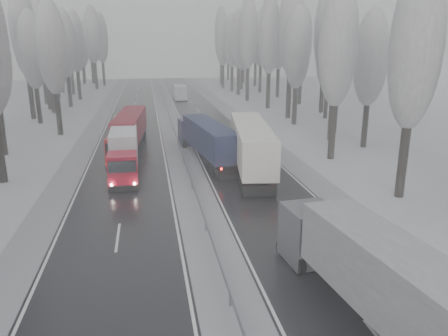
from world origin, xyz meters
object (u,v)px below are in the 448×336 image
object	(u,v)px
truck_grey_tarp	(395,289)
truck_red_white	(125,143)
truck_red_red	(129,130)
box_truck_distant	(180,92)
truck_cream_box	(250,143)
truck_blue_box	(206,138)

from	to	relation	value
truck_grey_tarp	truck_red_white	bearing A→B (deg)	105.06
truck_grey_tarp	truck_red_red	bearing A→B (deg)	101.28
box_truck_distant	truck_red_white	bearing A→B (deg)	-100.49
truck_grey_tarp	truck_cream_box	bearing A→B (deg)	83.02
truck_grey_tarp	truck_blue_box	size ratio (longest dim) A/B	1.06
truck_red_red	box_truck_distant	bearing A→B (deg)	83.63
box_truck_distant	truck_red_white	size ratio (longest dim) A/B	0.53
truck_grey_tarp	truck_blue_box	world-z (taller)	truck_grey_tarp
truck_red_red	truck_cream_box	bearing A→B (deg)	-35.22
truck_grey_tarp	truck_blue_box	xyz separation A→B (m)	(-3.24, 28.20, -0.13)
truck_blue_box	truck_cream_box	distance (m)	5.60
truck_blue_box	truck_red_red	distance (m)	8.78
truck_cream_box	box_truck_distant	distance (m)	52.06
truck_grey_tarp	truck_cream_box	distance (m)	23.71
box_truck_distant	truck_red_red	bearing A→B (deg)	-101.50
truck_blue_box	box_truck_distant	bearing A→B (deg)	80.90
truck_blue_box	truck_red_red	xyz separation A→B (m)	(-7.47, 4.61, 0.06)
truck_cream_box	truck_red_white	bearing A→B (deg)	169.63
truck_red_white	box_truck_distant	bearing A→B (deg)	78.74
truck_grey_tarp	truck_red_white	distance (m)	29.37
truck_blue_box	truck_grey_tarp	bearing A→B (deg)	-91.21
truck_blue_box	box_truck_distant	size ratio (longest dim) A/B	1.94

